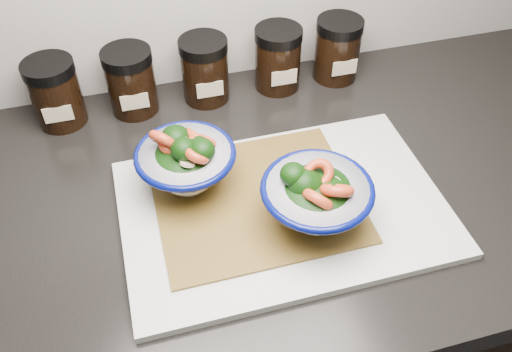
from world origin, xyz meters
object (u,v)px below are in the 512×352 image
object	(u,v)px
bowl_right	(315,198)
spice_jar_e	(337,49)
spice_jar_b	(131,81)
cutting_board	(283,208)
spice_jar_d	(278,58)
spice_jar_a	(55,93)
bowl_left	(186,161)
spice_jar_c	(205,70)

from	to	relation	value
bowl_right	spice_jar_e	size ratio (longest dim) A/B	1.31
spice_jar_e	spice_jar_b	bearing A→B (deg)	180.00
cutting_board	spice_jar_d	distance (m)	0.31
spice_jar_a	spice_jar_d	distance (m)	0.37
bowl_left	spice_jar_b	bearing A→B (deg)	103.78
cutting_board	spice_jar_c	xyz separation A→B (m)	(-0.05, 0.29, 0.05)
spice_jar_b	spice_jar_a	bearing A→B (deg)	180.00
cutting_board	spice_jar_e	size ratio (longest dim) A/B	3.98
cutting_board	spice_jar_e	bearing A→B (deg)	56.71
bowl_right	spice_jar_c	bearing A→B (deg)	103.31
spice_jar_a	spice_jar_c	distance (m)	0.25
spice_jar_d	spice_jar_a	bearing A→B (deg)	180.00
spice_jar_c	spice_jar_e	size ratio (longest dim) A/B	1.00
spice_jar_b	cutting_board	bearing A→B (deg)	-59.17
bowl_left	spice_jar_d	size ratio (longest dim) A/B	1.25
spice_jar_a	spice_jar_e	size ratio (longest dim) A/B	1.00
bowl_right	spice_jar_e	xyz separation A→B (m)	(0.16, 0.33, -0.00)
cutting_board	spice_jar_a	world-z (taller)	spice_jar_a
spice_jar_c	spice_jar_b	bearing A→B (deg)	180.00
spice_jar_d	bowl_left	bearing A→B (deg)	-132.48
spice_jar_a	bowl_left	bearing A→B (deg)	-51.48
spice_jar_a	spice_jar_c	xyz separation A→B (m)	(0.25, 0.00, 0.00)
bowl_left	spice_jar_d	world-z (taller)	bowl_left
cutting_board	spice_jar_b	distance (m)	0.34
spice_jar_c	bowl_left	bearing A→B (deg)	-107.94
spice_jar_c	spice_jar_e	bearing A→B (deg)	0.00
bowl_left	spice_jar_c	bearing A→B (deg)	72.06
bowl_left	spice_jar_a	size ratio (longest dim) A/B	1.25
bowl_right	spice_jar_d	bearing A→B (deg)	81.27
spice_jar_b	spice_jar_c	distance (m)	0.12
spice_jar_c	bowl_right	bearing A→B (deg)	-76.69
spice_jar_d	spice_jar_c	bearing A→B (deg)	180.00
bowl_right	spice_jar_b	bearing A→B (deg)	121.46
cutting_board	spice_jar_c	world-z (taller)	spice_jar_c
bowl_left	spice_jar_d	xyz separation A→B (m)	(0.20, 0.22, -0.00)
spice_jar_a	spice_jar_c	world-z (taller)	same
spice_jar_b	spice_jar_c	size ratio (longest dim) A/B	1.00
spice_jar_d	cutting_board	bearing A→B (deg)	-105.41
cutting_board	bowl_left	world-z (taller)	bowl_left
spice_jar_c	spice_jar_d	distance (m)	0.13
spice_jar_b	spice_jar_e	distance (m)	0.36
cutting_board	spice_jar_e	distance (m)	0.35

